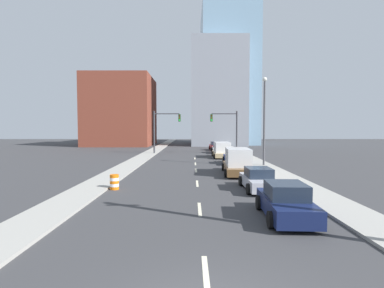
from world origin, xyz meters
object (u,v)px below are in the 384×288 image
at_px(sedan_red, 215,146).
at_px(sedan_silver, 257,180).
at_px(sedan_blue, 232,157).
at_px(traffic_signal_right, 228,126).
at_px(box_truck_tan, 221,150).
at_px(sedan_navy, 284,202).
at_px(traffic_signal_left, 160,126).
at_px(street_lamp, 263,115).
at_px(box_truck_brown, 236,162).
at_px(traffic_barrel, 113,182).
at_px(sedan_white, 217,149).

bearing_deg(sedan_red, sedan_silver, -92.81).
bearing_deg(sedan_silver, sedan_blue, 88.02).
bearing_deg(traffic_signal_right, box_truck_tan, -106.45).
bearing_deg(sedan_silver, sedan_navy, -91.94).
distance_m(traffic_signal_left, box_truck_tan, 10.74).
distance_m(sedan_navy, sedan_blue, 19.78).
bearing_deg(traffic_signal_right, street_lamp, -83.62).
bearing_deg(box_truck_brown, sedan_blue, 87.69).
bearing_deg(traffic_barrel, sedan_red, 74.85).
bearing_deg(box_truck_brown, traffic_signal_left, 115.77).
bearing_deg(sedan_red, sedan_white, -93.68).
relative_size(sedan_navy, box_truck_tan, 0.75).
bearing_deg(box_truck_tan, traffic_signal_left, 146.56).
bearing_deg(sedan_navy, sedan_blue, 91.48).
distance_m(sedan_blue, box_truck_tan, 7.06).
height_order(traffic_barrel, sedan_red, sedan_red).
bearing_deg(sedan_blue, sedan_white, 92.14).
xyz_separation_m(sedan_navy, box_truck_brown, (-0.18, 12.42, 0.33)).
distance_m(traffic_signal_left, sedan_blue, 15.99).
relative_size(traffic_barrel, sedan_blue, 0.21).
relative_size(traffic_signal_right, sedan_blue, 1.45).
bearing_deg(traffic_signal_left, sedan_silver, -71.66).
height_order(traffic_signal_left, street_lamp, street_lamp).
relative_size(box_truck_tan, sedan_white, 1.22).
xyz_separation_m(box_truck_brown, box_truck_tan, (0.11, 14.38, -0.07)).
xyz_separation_m(traffic_signal_left, traffic_barrel, (-0.33, -26.38, -3.68)).
relative_size(street_lamp, box_truck_brown, 1.43).
height_order(traffic_signal_right, box_truck_brown, traffic_signal_right).
bearing_deg(sedan_silver, sedan_white, 89.58).
xyz_separation_m(traffic_signal_right, sedan_red, (-1.43, 7.35, -3.46)).
xyz_separation_m(traffic_signal_right, sedan_navy, (-1.59, -32.45, -3.45)).
distance_m(traffic_barrel, sedan_blue, 16.65).
bearing_deg(sedan_navy, sedan_red, 92.66).
bearing_deg(sedan_blue, sedan_silver, -90.95).
bearing_deg(traffic_barrel, traffic_signal_left, 89.28).
bearing_deg(sedan_red, traffic_signal_left, -142.93).
bearing_deg(sedan_white, sedan_navy, -88.14).
bearing_deg(sedan_blue, traffic_barrel, -124.12).
relative_size(street_lamp, sedan_silver, 2.10).
bearing_deg(sedan_navy, sedan_white, 92.77).
distance_m(sedan_silver, box_truck_tan, 20.86).
height_order(traffic_signal_right, box_truck_tan, traffic_signal_right).
bearing_deg(box_truck_tan, street_lamp, -70.29).
distance_m(traffic_signal_right, sedan_blue, 13.18).
xyz_separation_m(sedan_silver, sedan_red, (0.02, 33.84, 0.05)).
height_order(street_lamp, sedan_navy, street_lamp).
relative_size(traffic_signal_right, sedan_navy, 1.45).
height_order(traffic_signal_left, sedan_red, traffic_signal_left).
distance_m(traffic_barrel, sedan_navy, 10.83).
xyz_separation_m(sedan_navy, sedan_blue, (0.48, 19.78, -0.01)).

